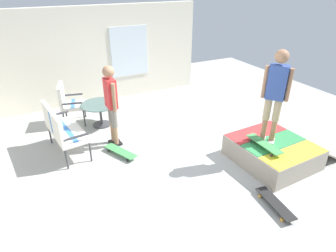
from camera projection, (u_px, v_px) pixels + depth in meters
The scene contains 11 objects.
ground_plane at pixel (178, 161), 5.89m from camera, with size 12.00×12.00×0.10m, color #A8A8A3.
house_facade at pixel (98, 56), 8.06m from camera, with size 0.23×6.00×2.62m.
skate_ramp at pixel (273, 151), 5.71m from camera, with size 1.50×1.97×0.44m.
patio_bench at pixel (60, 127), 5.76m from camera, with size 1.31×0.71×1.02m.
patio_chair_near_house at pixel (68, 100), 6.99m from camera, with size 0.73×0.68×1.02m.
patio_table at pixel (100, 110), 6.99m from camera, with size 0.90×0.90×0.57m.
person_watching at pixel (111, 100), 5.91m from camera, with size 0.48×0.25×1.76m.
person_skater at pixel (276, 91), 5.13m from camera, with size 0.40×0.36×1.78m.
skateboard_by_bench at pixel (120, 151), 5.95m from camera, with size 0.81×0.52×0.10m.
skateboard_spare at pixel (275, 203), 4.60m from camera, with size 0.82×0.30×0.10m.
skateboard_on_ramp at pixel (264, 144), 5.37m from camera, with size 0.80×0.21×0.10m.
Camera 1 is at (-4.27, 2.38, 3.32)m, focal length 30.90 mm.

